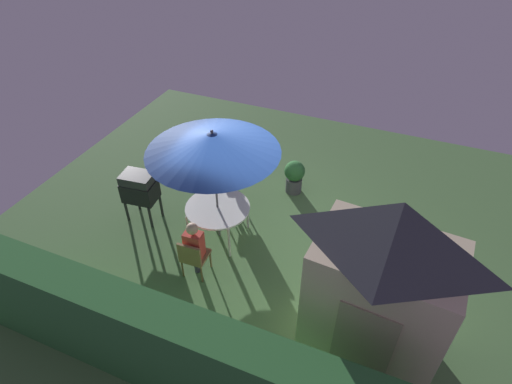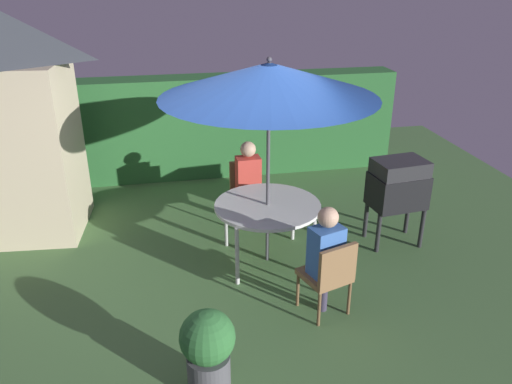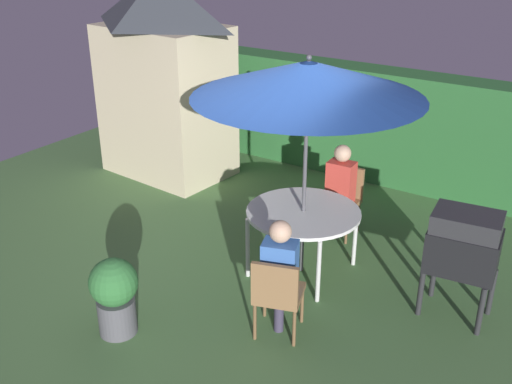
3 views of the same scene
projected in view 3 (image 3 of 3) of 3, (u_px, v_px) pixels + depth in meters
ground_plane at (243, 268)px, 7.32m from camera, size 11.00×11.00×0.00m
hedge_backdrop at (368, 123)px, 9.60m from camera, size 7.11×0.58×1.77m
garden_shed at (165, 75)px, 9.44m from camera, size 2.13×1.54×3.17m
patio_table at (303, 215)px, 6.97m from camera, size 1.32×1.32×0.80m
patio_umbrella at (308, 79)px, 6.31m from camera, size 2.51×2.51×2.59m
bbq_grill at (464, 245)px, 6.13m from camera, size 0.75×0.58×1.20m
chair_near_shed at (342, 196)px, 7.96m from camera, size 0.48×0.49×0.90m
chair_far_side at (277, 292)px, 5.93m from camera, size 0.58×0.59×0.90m
potted_plant_by_shed at (115, 293)px, 6.01m from camera, size 0.49×0.49×0.84m
person_in_red at (341, 180)px, 7.79m from camera, size 0.35×0.26×1.26m
person_in_blue at (280, 265)px, 5.90m from camera, size 0.40×0.34×1.26m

